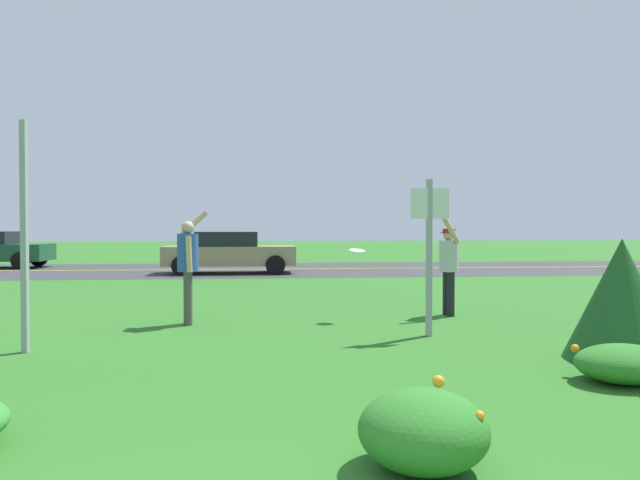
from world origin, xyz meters
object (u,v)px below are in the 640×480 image
object	(u,v)px
sign_post_near_path	(24,237)
car_tan_center_left	(230,252)
sign_post_by_roadside	(429,241)
person_thrower_blue_shirt	(188,262)
person_catcher_red_cap_gray_shirt	(449,262)
frisbee_white	(357,251)

from	to	relation	value
sign_post_near_path	car_tan_center_left	size ratio (longest dim) A/B	0.65
sign_post_by_roadside	person_thrower_blue_shirt	world-z (taller)	sign_post_by_roadside
sign_post_by_roadside	sign_post_near_path	bearing A→B (deg)	-173.90
sign_post_near_path	sign_post_by_roadside	xyz separation A→B (m)	(5.38, 0.57, -0.07)
person_catcher_red_cap_gray_shirt	frisbee_white	size ratio (longest dim) A/B	6.50
frisbee_white	sign_post_near_path	bearing A→B (deg)	-155.14
person_thrower_blue_shirt	frisbee_white	distance (m)	2.82
person_thrower_blue_shirt	sign_post_by_roadside	bearing A→B (deg)	-20.60
frisbee_white	car_tan_center_left	size ratio (longest dim) A/B	0.06
sign_post_near_path	person_thrower_blue_shirt	distance (m)	2.65
sign_post_near_path	person_thrower_blue_shirt	size ratio (longest dim) A/B	1.57
frisbee_white	car_tan_center_left	xyz separation A→B (m)	(-2.79, 10.49, -0.44)
sign_post_by_roadside	person_catcher_red_cap_gray_shirt	world-z (taller)	sign_post_by_roadside
sign_post_by_roadside	person_catcher_red_cap_gray_shirt	xyz separation A→B (m)	(0.90, 1.86, -0.43)
person_thrower_blue_shirt	car_tan_center_left	distance (m)	10.68
sign_post_near_path	frisbee_white	bearing A→B (deg)	24.86
frisbee_white	sign_post_by_roadside	bearing A→B (deg)	-62.51
frisbee_white	person_catcher_red_cap_gray_shirt	bearing A→B (deg)	10.32
person_catcher_red_cap_gray_shirt	frisbee_white	xyz separation A→B (m)	(-1.71, -0.31, 0.22)
sign_post_near_path	person_catcher_red_cap_gray_shirt	xyz separation A→B (m)	(6.28, 2.43, -0.50)
sign_post_near_path	frisbee_white	size ratio (longest dim) A/B	10.61
sign_post_near_path	frisbee_white	distance (m)	5.05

